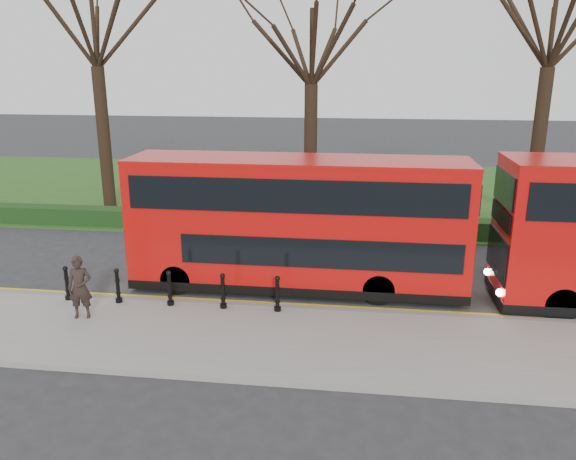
# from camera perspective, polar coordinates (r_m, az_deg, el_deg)

# --- Properties ---
(ground) EXTENTS (120.00, 120.00, 0.00)m
(ground) POSITION_cam_1_polar(r_m,az_deg,el_deg) (17.76, -7.26, -6.40)
(ground) COLOR #28282B
(ground) RESTS_ON ground
(pavement) EXTENTS (60.00, 4.00, 0.15)m
(pavement) POSITION_cam_1_polar(r_m,az_deg,el_deg) (15.12, -10.13, -10.49)
(pavement) COLOR gray
(pavement) RESTS_ON ground
(kerb) EXTENTS (60.00, 0.25, 0.16)m
(kerb) POSITION_cam_1_polar(r_m,az_deg,el_deg) (16.85, -8.11, -7.46)
(kerb) COLOR slate
(kerb) RESTS_ON ground
(grass_verge) EXTENTS (60.00, 18.00, 0.06)m
(grass_verge) POSITION_cam_1_polar(r_m,az_deg,el_deg) (31.85, -0.54, 4.10)
(grass_verge) COLOR #294D19
(grass_verge) RESTS_ON ground
(hedge) EXTENTS (60.00, 0.90, 0.80)m
(hedge) POSITION_cam_1_polar(r_m,az_deg,el_deg) (23.90, -3.25, 0.77)
(hedge) COLOR black
(hedge) RESTS_ON ground
(yellow_line_outer) EXTENTS (60.00, 0.10, 0.01)m
(yellow_line_outer) POSITION_cam_1_polar(r_m,az_deg,el_deg) (17.14, -7.84, -7.28)
(yellow_line_outer) COLOR yellow
(yellow_line_outer) RESTS_ON ground
(yellow_line_inner) EXTENTS (60.00, 0.10, 0.01)m
(yellow_line_inner) POSITION_cam_1_polar(r_m,az_deg,el_deg) (17.31, -7.67, -7.01)
(yellow_line_inner) COLOR yellow
(yellow_line_inner) RESTS_ON ground
(tree_left) EXTENTS (7.88, 7.88, 12.31)m
(tree_left) POSITION_cam_1_polar(r_m,az_deg,el_deg) (28.66, -19.22, 19.82)
(tree_left) COLOR black
(tree_left) RESTS_ON ground
(tree_mid) EXTENTS (7.01, 7.01, 10.95)m
(tree_mid) POSITION_cam_1_polar(r_m,az_deg,el_deg) (25.93, 2.43, 18.88)
(tree_mid) COLOR black
(tree_mid) RESTS_ON ground
(tree_right) EXTENTS (7.86, 7.86, 12.28)m
(tree_right) POSITION_cam_1_polar(r_m,az_deg,el_deg) (27.01, 25.47, 19.39)
(tree_right) COLOR black
(tree_right) RESTS_ON ground
(bollard_row) EXTENTS (6.44, 0.15, 1.00)m
(bollard_row) POSITION_cam_1_polar(r_m,az_deg,el_deg) (16.61, -11.93, -5.87)
(bollard_row) COLOR black
(bollard_row) RESTS_ON pavement
(bus_lead) EXTENTS (10.40, 2.39, 4.14)m
(bus_lead) POSITION_cam_1_polar(r_m,az_deg,el_deg) (17.45, 0.97, 0.58)
(bus_lead) COLOR #BD0D0B
(bus_lead) RESTS_ON ground
(pedestrian) EXTENTS (0.72, 0.55, 1.77)m
(pedestrian) POSITION_cam_1_polar(r_m,az_deg,el_deg) (16.37, -20.38, -5.48)
(pedestrian) COLOR black
(pedestrian) RESTS_ON pavement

